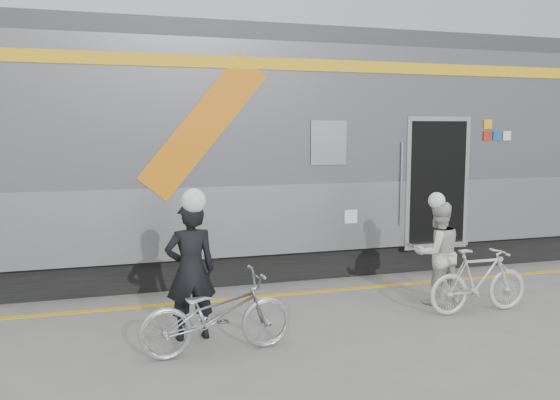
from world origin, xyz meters
name	(u,v)px	position (x,y,z in m)	size (l,w,h in m)	color
ground	(339,344)	(0.00, 0.00, 0.00)	(90.00, 90.00, 0.00)	slate
train	(288,152)	(0.73, 4.19, 2.05)	(24.00, 3.17, 4.10)	black
safety_strip	(283,294)	(0.00, 2.15, 0.00)	(24.00, 0.12, 0.01)	gold
man	(191,271)	(-1.60, 0.69, 0.82)	(0.60, 0.39, 1.64)	black
bicycle_left	(217,314)	(-1.40, 0.14, 0.45)	(0.60, 1.71, 0.90)	#A7AAAF
woman	(438,253)	(1.95, 1.09, 0.73)	(0.71, 0.55, 1.46)	silver
bicycle_right	(479,281)	(2.25, 0.54, 0.44)	(0.41, 1.47, 0.88)	beige
helmet_man	(189,189)	(-1.60, 0.69, 1.78)	(0.28, 0.28, 0.28)	white
helmet_woman	(439,194)	(1.95, 1.09, 1.57)	(0.23, 0.23, 0.23)	white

